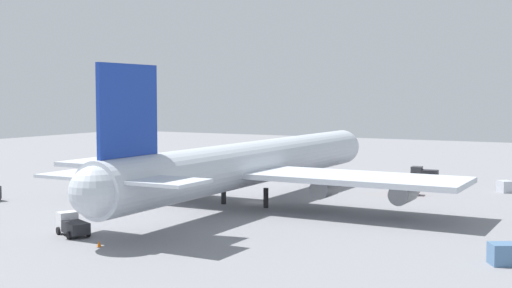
{
  "coord_description": "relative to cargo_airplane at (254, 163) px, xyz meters",
  "views": [
    {
      "loc": [
        -85.2,
        -46.62,
        15.46
      ],
      "look_at": [
        0.0,
        0.0,
        8.41
      ],
      "focal_mm": 47.98,
      "sensor_mm": 36.0,
      "label": 1
    }
  ],
  "objects": [
    {
      "name": "ground_plane",
      "position": [
        0.49,
        0.0,
        -5.67
      ],
      "size": [
        291.18,
        291.18,
        0.0
      ],
      "primitive_type": "plane",
      "color": "gray"
    },
    {
      "name": "cargo_airplane",
      "position": [
        0.0,
        0.0,
        0.0
      ],
      "size": [
        72.79,
        60.46,
        18.69
      ],
      "color": "silver",
      "rests_on": "ground_plane"
    },
    {
      "name": "cargo_loader",
      "position": [
        18.2,
        -16.68,
        -4.56
      ],
      "size": [
        2.94,
        3.91,
        2.43
      ],
      "color": "#B21E19",
      "rests_on": "ground_plane"
    },
    {
      "name": "pushback_tractor",
      "position": [
        42.24,
        -12.99,
        -4.69
      ],
      "size": [
        2.94,
        5.0,
        1.9
      ],
      "color": "#333338",
      "rests_on": "ground_plane"
    },
    {
      "name": "fuel_truck",
      "position": [
        -29.32,
        6.75,
        -4.52
      ],
      "size": [
        3.94,
        5.37,
        2.4
      ],
      "color": "silver",
      "rests_on": "ground_plane"
    },
    {
      "name": "cargo_container_fore",
      "position": [
        28.4,
        -29.73,
        -4.75
      ],
      "size": [
        3.04,
        2.92,
        1.84
      ],
      "color": "#B7BCC6",
      "rests_on": "ground_plane"
    },
    {
      "name": "cargo_container_aft",
      "position": [
        -20.23,
        -37.09,
        -4.68
      ],
      "size": [
        3.09,
        3.28,
        1.97
      ],
      "color": "#4C729E",
      "rests_on": "ground_plane"
    },
    {
      "name": "safety_cone_nose",
      "position": [
        33.25,
        1.25,
        -5.38
      ],
      "size": [
        0.4,
        0.4,
        0.58
      ],
      "primitive_type": "cone",
      "color": "orange",
      "rests_on": "ground_plane"
    },
    {
      "name": "safety_cone_tail",
      "position": [
        -32.27,
        0.27,
        -5.35
      ],
      "size": [
        0.45,
        0.45,
        0.64
      ],
      "primitive_type": "cone",
      "color": "orange",
      "rests_on": "ground_plane"
    }
  ]
}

